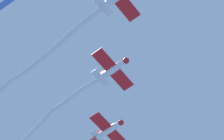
# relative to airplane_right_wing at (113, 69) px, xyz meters

# --- Properties ---
(smoke_trail_left_wing) EXTENTS (15.64, 28.51, 1.97)m
(smoke_trail_left_wing) POSITION_rel_airplane_right_wing_xyz_m (-2.37, 13.20, 0.49)
(smoke_trail_left_wing) COLOR white
(airplane_right_wing) EXTENTS (7.97, 6.18, 2.00)m
(airplane_right_wing) POSITION_rel_airplane_right_wing_xyz_m (0.00, 0.00, 0.00)
(airplane_right_wing) COLOR white
(smoke_trail_right_wing) EXTENTS (18.06, 23.97, 3.67)m
(smoke_trail_right_wing) POSITION_rel_airplane_right_wing_xyz_m (9.07, 14.79, 1.44)
(smoke_trail_right_wing) COLOR white
(airplane_slot) EXTENTS (7.97, 6.18, 2.00)m
(airplane_slot) POSITION_rel_airplane_right_wing_xyz_m (11.05, 3.30, 0.25)
(airplane_slot) COLOR white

